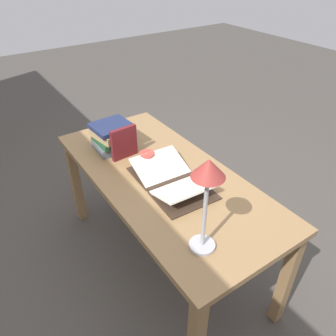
% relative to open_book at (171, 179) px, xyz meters
% --- Properties ---
extents(ground_plane, '(12.00, 12.00, 0.00)m').
position_rel_open_book_xyz_m(ground_plane, '(0.10, -0.01, -0.76)').
color(ground_plane, '#47423D').
extents(reading_desk, '(1.57, 0.72, 0.74)m').
position_rel_open_book_xyz_m(reading_desk, '(0.10, -0.01, -0.12)').
color(reading_desk, '#937047').
rests_on(reading_desk, ground_plane).
extents(open_book, '(0.53, 0.34, 0.09)m').
position_rel_open_book_xyz_m(open_book, '(0.00, 0.00, 0.00)').
color(open_book, '#38281E').
rests_on(open_book, reading_desk).
extents(book_stack_tall, '(0.25, 0.25, 0.17)m').
position_rel_open_book_xyz_m(book_stack_tall, '(0.53, 0.09, 0.06)').
color(book_stack_tall, slate).
rests_on(book_stack_tall, reading_desk).
extents(book_standing_upright, '(0.04, 0.17, 0.20)m').
position_rel_open_book_xyz_m(book_standing_upright, '(0.39, 0.08, 0.08)').
color(book_standing_upright, maroon).
rests_on(book_standing_upright, reading_desk).
extents(reading_lamp, '(0.14, 0.14, 0.46)m').
position_rel_open_book_xyz_m(reading_lamp, '(-0.46, 0.15, 0.33)').
color(reading_lamp, '#ADADB2').
rests_on(reading_lamp, reading_desk).
extents(coffee_mug, '(0.12, 0.09, 0.09)m').
position_rel_open_book_xyz_m(coffee_mug, '(0.23, 0.02, 0.02)').
color(coffee_mug, '#B74238').
rests_on(coffee_mug, reading_desk).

